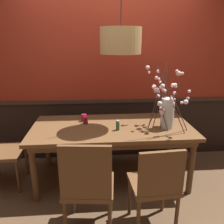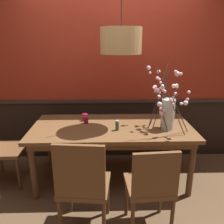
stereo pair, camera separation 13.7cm
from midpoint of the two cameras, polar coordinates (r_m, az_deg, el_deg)
ground_plane at (r=3.20m, az=1.28°, el=-16.10°), size 24.00×24.00×0.00m
back_wall at (r=3.38m, az=0.85°, el=9.46°), size 5.92×0.14×2.61m
dining_table at (r=2.88m, az=1.37°, el=-5.01°), size 1.98×0.94×0.75m
chair_far_side_left at (r=3.78m, az=-4.38°, el=-2.00°), size 0.48×0.43×0.89m
chair_near_side_left at (r=2.16m, az=-5.42°, el=-17.29°), size 0.50×0.47×0.98m
chair_near_side_right at (r=2.21m, az=11.58°, el=-17.49°), size 0.45×0.43×0.91m
vase_with_blossoms at (r=2.79m, az=14.93°, el=0.41°), size 0.46×0.66×0.76m
candle_holder_nearer_center at (r=3.04m, az=-5.49°, el=-1.28°), size 0.07×0.07×0.09m
candle_holder_nearer_edge at (r=2.94m, az=-5.18°, el=-1.98°), size 0.07×0.07×0.09m
condiment_bottle at (r=2.71m, az=2.76°, el=-3.42°), size 0.04×0.04×0.12m
pendant_lamp at (r=2.73m, az=3.77°, el=17.33°), size 0.47×0.47×0.99m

